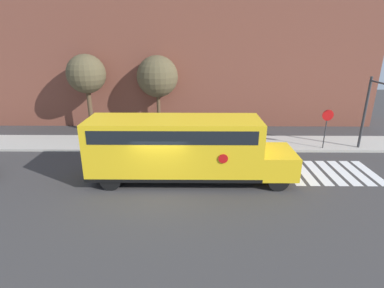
{
  "coord_description": "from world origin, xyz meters",
  "views": [
    {
      "loc": [
        1.61,
        -12.8,
        6.83
      ],
      "look_at": [
        1.48,
        1.55,
        1.76
      ],
      "focal_mm": 28.0,
      "sensor_mm": 36.0,
      "label": 1
    }
  ],
  "objects": [
    {
      "name": "building_backdrop",
      "position": [
        0.0,
        13.0,
        5.62
      ],
      "size": [
        32.0,
        4.0,
        11.23
      ],
      "color": "brown",
      "rests_on": "ground"
    },
    {
      "name": "school_bus",
      "position": [
        0.95,
        1.05,
        1.83
      ],
      "size": [
        10.1,
        2.57,
        3.21
      ],
      "color": "yellow",
      "rests_on": "ground"
    },
    {
      "name": "tree_far_sidewalk",
      "position": [
        -6.38,
        9.56,
        4.34
      ],
      "size": [
        2.85,
        2.85,
        5.81
      ],
      "color": "brown",
      "rests_on": "ground"
    },
    {
      "name": "traffic_light",
      "position": [
        12.28,
        4.2,
        3.18
      ],
      "size": [
        0.28,
        3.98,
        4.68
      ],
      "color": "#38383A",
      "rests_on": "ground"
    },
    {
      "name": "sidewalk_strip",
      "position": [
        0.0,
        6.5,
        0.07
      ],
      "size": [
        44.0,
        3.0,
        0.15
      ],
      "color": "#B2ADA3",
      "rests_on": "ground"
    },
    {
      "name": "stop_sign",
      "position": [
        9.91,
        5.43,
        1.77
      ],
      "size": [
        0.7,
        0.1,
        2.68
      ],
      "color": "#38383A",
      "rests_on": "ground"
    },
    {
      "name": "tree_near_sidewalk",
      "position": [
        -1.22,
        10.24,
        4.11
      ],
      "size": [
        3.13,
        3.13,
        5.69
      ],
      "color": "brown",
      "rests_on": "ground"
    },
    {
      "name": "ground_plane",
      "position": [
        0.0,
        0.0,
        0.0
      ],
      "size": [
        60.0,
        60.0,
        0.0
      ],
      "primitive_type": "plane",
      "color": "#3A3838"
    },
    {
      "name": "crosswalk_stripes",
      "position": [
        8.97,
        2.0,
        0.0
      ],
      "size": [
        4.7,
        3.2,
        0.01
      ],
      "color": "white",
      "rests_on": "ground"
    }
  ]
}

